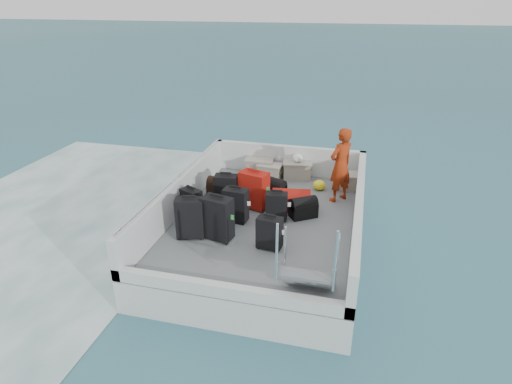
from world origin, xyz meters
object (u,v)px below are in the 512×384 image
suitcase_3 (217,219)px  crate_2 (297,170)px  suitcase_1 (192,204)px  crate_0 (260,167)px  suitcase_4 (236,205)px  suitcase_7 (276,207)px  suitcase_6 (270,233)px  suitcase_0 (190,218)px  suitcase_5 (254,190)px  crate_3 (346,182)px  passenger (341,165)px  crate_1 (270,172)px  suitcase_2 (226,190)px  suitcase_8 (291,201)px

suitcase_3 → crate_2: 3.25m
suitcase_1 → crate_0: (0.73, 2.50, -0.11)m
suitcase_4 → suitcase_7: suitcase_4 is taller
suitcase_3 → suitcase_6: suitcase_3 is taller
suitcase_4 → suitcase_7: size_ratio=1.17×
suitcase_0 → suitcase_5: 1.63m
crate_3 → crate_2: bearing=163.0°
crate_0 → passenger: 2.26m
suitcase_1 → crate_0: 2.61m
crate_3 → suitcase_1: bearing=-142.5°
crate_1 → suitcase_5: bearing=-89.1°
crate_2 → crate_3: (1.16, -0.36, -0.02)m
suitcase_4 → crate_2: bearing=76.6°
suitcase_7 → suitcase_5: bearing=135.8°
suitcase_2 → suitcase_8: bearing=3.0°
suitcase_3 → suitcase_4: (0.12, 0.70, -0.06)m
crate_0 → suitcase_5: bearing=-79.9°
suitcase_3 → suitcase_7: bearing=59.9°
suitcase_0 → passenger: (2.42, 2.20, 0.41)m
suitcase_6 → passenger: (0.99, 2.22, 0.49)m
suitcase_2 → suitcase_5: 0.58m
suitcase_6 → suitcase_8: suitcase_6 is taller
passenger → suitcase_0: bearing=-6.6°
suitcase_3 → passenger: 2.91m
suitcase_4 → suitcase_7: bearing=21.2°
crate_0 → crate_3: bearing=-9.7°
suitcase_4 → passenger: passenger is taller
passenger → crate_0: bearing=-75.6°
crate_3 → passenger: bearing=-101.7°
suitcase_0 → suitcase_4: bearing=38.9°
suitcase_7 → crate_1: 2.10m
suitcase_0 → crate_0: 3.23m
suitcase_0 → passenger: passenger is taller
suitcase_2 → suitcase_7: suitcase_2 is taller
suitcase_0 → suitcase_1: 0.73m
suitcase_0 → crate_1: (0.77, 3.01, -0.22)m
crate_0 → crate_3: (2.08, -0.36, -0.02)m
suitcase_5 → passenger: 1.85m
suitcase_6 → passenger: passenger is taller
suitcase_1 → suitcase_6: size_ratio=1.04×
suitcase_5 → suitcase_8: bearing=29.5°
suitcase_5 → suitcase_0: bearing=-102.6°
suitcase_8 → crate_1: 1.60m
suitcase_8 → crate_0: (-1.05, 1.59, 0.03)m
suitcase_4 → crate_1: bearing=90.6°
suitcase_8 → crate_0: crate_0 is taller
crate_2 → crate_1: bearing=-164.4°
suitcase_4 → suitcase_7: (0.74, 0.22, -0.05)m
suitcase_8 → crate_3: 1.61m
suitcase_0 → suitcase_1: suitcase_0 is taller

